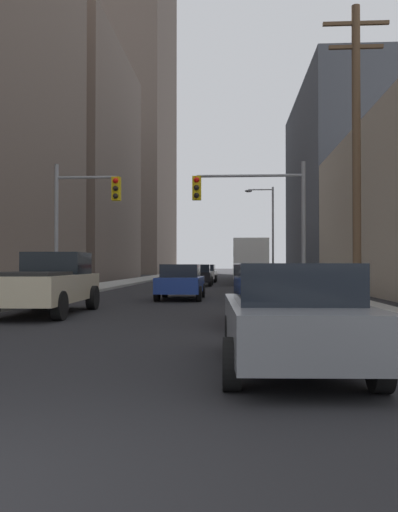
# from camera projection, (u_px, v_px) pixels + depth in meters

# --- Properties ---
(sidewalk_left) EXTENTS (2.74, 160.00, 0.15)m
(sidewalk_left) POSITION_uv_depth(u_px,v_px,m) (146.00, 279.00, 53.30)
(sidewalk_left) COLOR #9E9E99
(sidewalk_left) RESTS_ON ground
(sidewalk_right) EXTENTS (2.74, 160.00, 0.15)m
(sidewalk_right) POSITION_uv_depth(u_px,v_px,m) (270.00, 279.00, 52.56)
(sidewalk_right) COLOR #9E9E99
(sidewalk_right) RESTS_ON ground
(city_bus) EXTENTS (2.95, 11.59, 3.40)m
(city_bus) POSITION_uv_depth(u_px,v_px,m) (251.00, 259.00, 42.60)
(city_bus) COLOR silver
(city_bus) RESTS_ON ground
(pickup_truck_beige) EXTENTS (2.20, 5.45, 1.90)m
(pickup_truck_beige) POSITION_uv_depth(u_px,v_px,m) (48.00, 283.00, 16.12)
(pickup_truck_beige) COLOR #C6B793
(pickup_truck_beige) RESTS_ON ground
(sedan_grey) EXTENTS (1.96, 4.27, 1.52)m
(sedan_grey) POSITION_uv_depth(u_px,v_px,m) (292.00, 316.00, 7.54)
(sedan_grey) COLOR slate
(sedan_grey) RESTS_ON ground
(sedan_maroon) EXTENTS (1.95, 4.23, 1.52)m
(sedan_maroon) POSITION_uv_depth(u_px,v_px,m) (272.00, 293.00, 13.43)
(sedan_maroon) COLOR maroon
(sedan_maroon) RESTS_ON ground
(sedan_blue) EXTENTS (1.95, 4.21, 1.52)m
(sedan_blue) POSITION_uv_depth(u_px,v_px,m) (181.00, 282.00, 22.92)
(sedan_blue) COLOR navy
(sedan_blue) RESTS_ON ground
(sedan_black) EXTENTS (1.95, 4.22, 1.52)m
(sedan_black) POSITION_uv_depth(u_px,v_px,m) (199.00, 275.00, 37.64)
(sedan_black) COLOR black
(sedan_black) RESTS_ON ground
(sedan_white) EXTENTS (1.95, 4.26, 1.52)m
(sedan_white) POSITION_uv_depth(u_px,v_px,m) (205.00, 273.00, 45.61)
(sedan_white) COLOR white
(sedan_white) RESTS_ON ground
(traffic_signal_near_left) EXTENTS (2.99, 0.44, 6.00)m
(traffic_signal_near_left) POSITION_uv_depth(u_px,v_px,m) (84.00, 209.00, 23.50)
(traffic_signal_near_left) COLOR gray
(traffic_signal_near_left) RESTS_ON ground
(traffic_signal_near_right) EXTENTS (4.93, 0.44, 6.00)m
(traffic_signal_near_right) POSITION_uv_depth(u_px,v_px,m) (254.00, 205.00, 23.05)
(traffic_signal_near_right) COLOR gray
(traffic_signal_near_right) RESTS_ON ground
(utility_pole_right) EXTENTS (2.20, 0.28, 10.23)m
(utility_pole_right) POSITION_uv_depth(u_px,v_px,m) (356.00, 149.00, 17.69)
(utility_pole_right) COLOR brown
(utility_pole_right) RESTS_ON ground
(street_lamp_right) EXTENTS (2.23, 0.32, 7.50)m
(street_lamp_right) POSITION_uv_depth(u_px,v_px,m) (268.00, 226.00, 40.63)
(street_lamp_right) COLOR gray
(street_lamp_right) RESTS_ON ground
(building_left_mid_office) EXTENTS (16.32, 22.16, 23.94)m
(building_left_mid_office) POSITION_uv_depth(u_px,v_px,m) (45.00, 164.00, 55.08)
(building_left_mid_office) COLOR #66564C
(building_left_mid_office) RESTS_ON ground
(building_left_far_tower) EXTENTS (22.10, 29.05, 61.86)m
(building_left_far_tower) POSITION_uv_depth(u_px,v_px,m) (108.00, 102.00, 95.37)
(building_left_far_tower) COLOR #66564C
(building_left_far_tower) RESTS_ON ground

